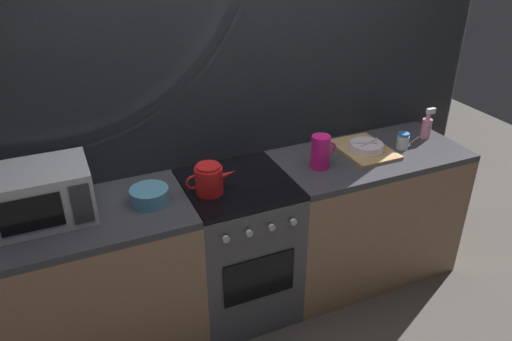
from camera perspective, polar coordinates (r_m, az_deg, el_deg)
name	(u,v)px	position (r m, az deg, el deg)	size (l,w,h in m)	color
ground_plane	(240,304)	(3.31, -1.88, -15.04)	(8.00, 8.00, 0.00)	#47423D
back_wall	(216,112)	(2.91, -4.67, 6.67)	(3.60, 0.05, 2.40)	gray
counter_left	(83,289)	(2.88, -19.25, -12.72)	(1.20, 0.60, 0.90)	#997251
stove_unit	(239,247)	(3.01, -2.00, -8.83)	(0.60, 0.63, 0.90)	#4C4C51
counter_right	(364,214)	(3.39, 12.29, -4.89)	(1.20, 0.60, 0.90)	#997251
microwave	(42,194)	(2.61, -23.40, -2.51)	(0.46, 0.35, 0.27)	#B2B2B7
kettle	(209,179)	(2.64, -5.42, -1.01)	(0.28, 0.15, 0.17)	red
mixing_bowl	(150,195)	(2.62, -12.14, -2.82)	(0.20, 0.20, 0.08)	teal
pitcher	(321,152)	(2.90, 7.43, 2.15)	(0.16, 0.11, 0.20)	#E5197A
dish_pile	(365,148)	(3.17, 12.42, 2.53)	(0.30, 0.40, 0.07)	tan
spice_jar	(403,141)	(3.26, 16.52, 3.28)	(0.08, 0.08, 0.10)	silver
spray_bottle	(427,126)	(3.46, 19.03, 4.81)	(0.08, 0.06, 0.20)	pink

